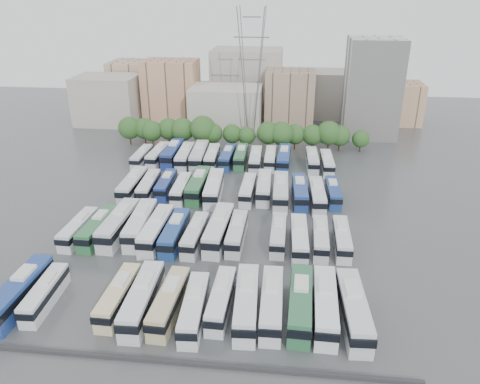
# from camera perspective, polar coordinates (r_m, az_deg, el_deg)

# --- Properties ---
(ground) EXTENTS (220.00, 220.00, 0.00)m
(ground) POSITION_cam_1_polar(r_m,az_deg,el_deg) (82.36, -3.27, -4.00)
(ground) COLOR #424447
(ground) RESTS_ON ground
(parapet) EXTENTS (56.00, 0.50, 0.50)m
(parapet) POSITION_cam_1_polar(r_m,az_deg,el_deg) (55.91, -9.16, -19.70)
(parapet) COLOR #2D2D30
(parapet) RESTS_ON ground
(tree_line) EXTENTS (64.22, 7.59, 8.41)m
(tree_line) POSITION_cam_1_polar(r_m,az_deg,el_deg) (119.61, -0.76, 7.34)
(tree_line) COLOR black
(tree_line) RESTS_ON ground
(city_buildings) EXTENTS (102.00, 35.00, 20.00)m
(city_buildings) POSITION_cam_1_polar(r_m,az_deg,el_deg) (148.13, -1.61, 12.01)
(city_buildings) COLOR #9E998E
(city_buildings) RESTS_ON ground
(apartment_tower) EXTENTS (14.00, 14.00, 26.00)m
(apartment_tower) POSITION_cam_1_polar(r_m,az_deg,el_deg) (133.82, 15.78, 12.09)
(apartment_tower) COLOR silver
(apartment_tower) RESTS_ON ground
(electricity_pylon) EXTENTS (9.00, 6.91, 33.83)m
(electricity_pylon) POSITION_cam_1_polar(r_m,az_deg,el_deg) (123.72, 1.39, 14.71)
(electricity_pylon) COLOR slate
(electricity_pylon) RESTS_ON ground
(bus_r0_s0) EXTENTS (3.09, 13.35, 4.18)m
(bus_r0_s0) POSITION_cam_1_polar(r_m,az_deg,el_deg) (68.38, -25.27, -10.95)
(bus_r0_s0) COLOR navy
(bus_r0_s0) RESTS_ON ground
(bus_r0_s1) EXTENTS (2.82, 10.88, 3.39)m
(bus_r0_s1) POSITION_cam_1_polar(r_m,az_deg,el_deg) (67.48, -22.70, -11.34)
(bus_r0_s1) COLOR silver
(bus_r0_s1) RESTS_ON ground
(bus_r0_s4) EXTENTS (2.72, 11.49, 3.59)m
(bus_r0_s4) POSITION_cam_1_polar(r_m,az_deg,el_deg) (63.88, -14.58, -12.13)
(bus_r0_s4) COLOR beige
(bus_r0_s4) RESTS_ON ground
(bus_r0_s5) EXTENTS (3.16, 13.10, 4.09)m
(bus_r0_s5) POSITION_cam_1_polar(r_m,az_deg,el_deg) (62.23, -11.81, -12.62)
(bus_r0_s5) COLOR silver
(bus_r0_s5) RESTS_ON ground
(bus_r0_s6) EXTENTS (3.08, 12.07, 3.76)m
(bus_r0_s6) POSITION_cam_1_polar(r_m,az_deg,el_deg) (61.46, -8.63, -13.06)
(bus_r0_s6) COLOR #C4B687
(bus_r0_s6) RESTS_ON ground
(bus_r0_s7) EXTENTS (3.14, 11.85, 3.68)m
(bus_r0_s7) POSITION_cam_1_polar(r_m,az_deg,el_deg) (60.13, -5.60, -13.87)
(bus_r0_s7) COLOR silver
(bus_r0_s7) RESTS_ON ground
(bus_r0_s8) EXTENTS (2.70, 11.36, 3.55)m
(bus_r0_s8) POSITION_cam_1_polar(r_m,az_deg,el_deg) (61.40, -2.31, -12.92)
(bus_r0_s8) COLOR silver
(bus_r0_s8) RESTS_ON ground
(bus_r0_s9) EXTENTS (3.44, 13.03, 4.05)m
(bus_r0_s9) POSITION_cam_1_polar(r_m,az_deg,el_deg) (60.44, 0.80, -13.29)
(bus_r0_s9) COLOR silver
(bus_r0_s9) RESTS_ON ground
(bus_r0_s10) EXTENTS (2.90, 12.51, 3.91)m
(bus_r0_s10) POSITION_cam_1_polar(r_m,az_deg,el_deg) (60.58, 3.88, -13.34)
(bus_r0_s10) COLOR silver
(bus_r0_s10) RESTS_ON ground
(bus_r0_s11) EXTENTS (3.25, 13.11, 4.09)m
(bus_r0_s11) POSITION_cam_1_polar(r_m,az_deg,el_deg) (60.76, 7.37, -13.27)
(bus_r0_s11) COLOR #2C6742
(bus_r0_s11) RESTS_ON ground
(bus_r0_s12) EXTENTS (3.15, 13.15, 4.11)m
(bus_r0_s12) POSITION_cam_1_polar(r_m,az_deg,el_deg) (60.91, 10.34, -13.38)
(bus_r0_s12) COLOR white
(bus_r0_s12) RESTS_ON ground
(bus_r0_s13) EXTENTS (3.55, 13.44, 4.18)m
(bus_r0_s13) POSITION_cam_1_polar(r_m,az_deg,el_deg) (60.89, 13.68, -13.70)
(bus_r0_s13) COLOR silver
(bus_r0_s13) RESTS_ON ground
(bus_r1_s0) EXTENTS (2.77, 11.22, 3.50)m
(bus_r1_s0) POSITION_cam_1_polar(r_m,az_deg,el_deg) (81.88, -19.08, -4.22)
(bus_r1_s0) COLOR silver
(bus_r1_s0) RESTS_ON ground
(bus_r1_s1) EXTENTS (3.01, 11.98, 3.73)m
(bus_r1_s1) POSITION_cam_1_polar(r_m,az_deg,el_deg) (80.90, -16.94, -4.17)
(bus_r1_s1) COLOR #2E6C3E
(bus_r1_s1) RESTS_ON ground
(bus_r1_s2) EXTENTS (3.32, 13.74, 4.29)m
(bus_r1_s2) POSITION_cam_1_polar(r_m,az_deg,el_deg) (80.54, -14.57, -3.79)
(bus_r1_s2) COLOR silver
(bus_r1_s2) RESTS_ON ground
(bus_r1_s3) EXTENTS (3.59, 13.49, 4.19)m
(bus_r1_s3) POSITION_cam_1_polar(r_m,az_deg,el_deg) (79.83, -12.04, -3.82)
(bus_r1_s3) COLOR silver
(bus_r1_s3) RESTS_ON ground
(bus_r1_s4) EXTENTS (3.05, 12.97, 4.05)m
(bus_r1_s4) POSITION_cam_1_polar(r_m,az_deg,el_deg) (77.69, -10.15, -4.53)
(bus_r1_s4) COLOR white
(bus_r1_s4) RESTS_ON ground
(bus_r1_s5) EXTENTS (2.70, 12.22, 3.83)m
(bus_r1_s5) POSITION_cam_1_polar(r_m,az_deg,el_deg) (76.60, -7.96, -4.90)
(bus_r1_s5) COLOR navy
(bus_r1_s5) RESTS_ON ground
(bus_r1_s6) EXTENTS (2.87, 11.36, 3.54)m
(bus_r1_s6) POSITION_cam_1_polar(r_m,az_deg,el_deg) (75.90, -5.49, -5.18)
(bus_r1_s6) COLOR silver
(bus_r1_s6) RESTS_ON ground
(bus_r1_s7) EXTENTS (3.52, 13.61, 4.24)m
(bus_r1_s7) POSITION_cam_1_polar(r_m,az_deg,el_deg) (76.56, -2.61, -4.53)
(bus_r1_s7) COLOR silver
(bus_r1_s7) RESTS_ON ground
(bus_r1_s8) EXTENTS (2.65, 11.48, 3.59)m
(bus_r1_s8) POSITION_cam_1_polar(r_m,az_deg,el_deg) (76.07, -0.40, -4.97)
(bus_r1_s8) COLOR silver
(bus_r1_s8) RESTS_ON ground
(bus_r1_s10) EXTENTS (2.46, 10.96, 3.43)m
(bus_r1_s10) POSITION_cam_1_polar(r_m,az_deg,el_deg) (76.01, 4.70, -5.15)
(bus_r1_s10) COLOR silver
(bus_r1_s10) RESTS_ON ground
(bus_r1_s11) EXTENTS (2.91, 11.90, 3.71)m
(bus_r1_s11) POSITION_cam_1_polar(r_m,az_deg,el_deg) (74.93, 7.23, -5.61)
(bus_r1_s11) COLOR silver
(bus_r1_s11) RESTS_ON ground
(bus_r1_s12) EXTENTS (2.58, 11.01, 3.44)m
(bus_r1_s12) POSITION_cam_1_polar(r_m,az_deg,el_deg) (75.88, 9.78, -5.50)
(bus_r1_s12) COLOR silver
(bus_r1_s12) RESTS_ON ground
(bus_r1_s13) EXTENTS (2.46, 11.06, 3.47)m
(bus_r1_s13) POSITION_cam_1_polar(r_m,az_deg,el_deg) (76.34, 12.31, -5.52)
(bus_r1_s13) COLOR silver
(bus_r1_s13) RESTS_ON ground
(bus_r2_s1) EXTENTS (2.92, 12.89, 4.04)m
(bus_r2_s1) POSITION_cam_1_polar(r_m,az_deg,el_deg) (95.82, -12.95, 0.88)
(bus_r2_s1) COLOR silver
(bus_r2_s1) RESTS_ON ground
(bus_r2_s2) EXTENTS (3.14, 11.77, 3.66)m
(bus_r2_s2) POSITION_cam_1_polar(r_m,az_deg,el_deg) (95.05, -11.07, 0.74)
(bus_r2_s2) COLOR silver
(bus_r2_s2) RESTS_ON ground
(bus_r2_s3) EXTENTS (2.67, 11.15, 3.48)m
(bus_r2_s3) POSITION_cam_1_polar(r_m,az_deg,el_deg) (95.31, -8.99, 0.91)
(bus_r2_s3) COLOR navy
(bus_r2_s3) RESTS_ON ground
(bus_r2_s4) EXTENTS (2.69, 11.18, 3.49)m
(bus_r2_s4) POSITION_cam_1_polar(r_m,az_deg,el_deg) (92.95, -7.18, 0.41)
(bus_r2_s4) COLOR white
(bus_r2_s4) RESTS_ON ground
(bus_r2_s5) EXTENTS (2.98, 13.34, 4.18)m
(bus_r2_s5) POSITION_cam_1_polar(r_m,az_deg,el_deg) (93.36, -5.11, 0.85)
(bus_r2_s5) COLOR #2C6739
(bus_r2_s5) RESTS_ON ground
(bus_r2_s6) EXTENTS (3.56, 13.34, 4.15)m
(bus_r2_s6) POSITION_cam_1_polar(r_m,az_deg,el_deg) (91.89, -3.20, 0.51)
(bus_r2_s6) COLOR white
(bus_r2_s6) RESTS_ON ground
(bus_r2_s8) EXTENTS (2.57, 11.20, 3.51)m
(bus_r2_s8) POSITION_cam_1_polar(r_m,az_deg,el_deg) (91.85, 0.96, 0.32)
(bus_r2_s8) COLOR silver
(bus_r2_s8) RESTS_ON ground
(bus_r2_s9) EXTENTS (2.96, 12.36, 3.86)m
(bus_r2_s9) POSITION_cam_1_polar(r_m,az_deg,el_deg) (92.64, 2.95, 0.62)
(bus_r2_s9) COLOR silver
(bus_r2_s9) RESTS_ON ground
(bus_r2_s10) EXTENTS (3.16, 13.22, 4.13)m
(bus_r2_s10) POSITION_cam_1_polar(r_m,az_deg,el_deg) (90.79, 4.98, 0.14)
(bus_r2_s10) COLOR silver
(bus_r2_s10) RESTS_ON ground
(bus_r2_s11) EXTENTS (3.30, 12.45, 3.87)m
(bus_r2_s11) POSITION_cam_1_polar(r_m,az_deg,el_deg) (91.24, 7.30, 0.07)
(bus_r2_s11) COLOR navy
(bus_r2_s11) RESTS_ON ground
(bus_r2_s12) EXTENTS (3.16, 12.17, 3.79)m
(bus_r2_s12) POSITION_cam_1_polar(r_m,az_deg,el_deg) (90.32, 9.39, -0.35)
(bus_r2_s12) COLOR silver
(bus_r2_s12) RESTS_ON ground
(bus_r2_s13) EXTENTS (2.78, 11.00, 3.43)m
(bus_r2_s13) POSITION_cam_1_polar(r_m,az_deg,el_deg) (92.53, 11.28, -0.01)
(bus_r2_s13) COLOR navy
(bus_r2_s13) RESTS_ON ground
(bus_r3_s0) EXTENTS (2.53, 10.95, 3.43)m
(bus_r3_s0) POSITION_cam_1_polar(r_m,az_deg,el_deg) (112.21, -11.87, 4.26)
(bus_r3_s0) COLOR silver
(bus_r3_s0) RESTS_ON ground
(bus_r3_s1) EXTENTS (3.16, 12.03, 3.74)m
(bus_r3_s1) POSITION_cam_1_polar(r_m,az_deg,el_deg) (112.05, -9.94, 4.47)
(bus_r3_s1) COLOR silver
(bus_r3_s1) RESTS_ON ground
(bus_r3_s2) EXTENTS (2.98, 13.40, 4.20)m
(bus_r3_s2) POSITION_cam_1_polar(r_m,az_deg,el_deg) (112.21, -8.20, 4.74)
(bus_r3_s2) COLOR navy
(bus_r3_s2) RESTS_ON ground
(bus_r3_s3) EXTENTS (3.27, 12.78, 3.98)m
(bus_r3_s3) POSITION_cam_1_polar(r_m,az_deg,el_deg) (109.90, -6.73, 4.35)
(bus_r3_s3) COLOR silver
(bus_r3_s3) RESTS_ON ground
(bus_r3_s4) EXTENTS (3.65, 13.80, 4.29)m
(bus_r3_s4) POSITION_cam_1_polar(r_m,az_deg,el_deg) (109.68, -4.99, 4.47)
(bus_r3_s4) COLOR silver
(bus_r3_s4) RESTS_ON ground
(bus_r3_s5) EXTENTS (3.04, 11.86, 3.69)m
(bus_r3_s5) POSITION_cam_1_polar(r_m,az_deg,el_deg) (109.38, -3.41, 4.30)
(bus_r3_s5) COLOR silver
(bus_r3_s5) RESTS_ON ground
(bus_r3_s6) EXTENTS (2.76, 11.68, 3.65)m
(bus_r3_s6) POSITION_cam_1_polar(r_m,az_deg,el_deg) (109.23, -1.55, 4.29)
(bus_r3_s6) COLOR navy
(bus_r3_s6) RESTS_ON ground
(bus_r3_s7) EXTENTS (2.68, 11.64, 3.64)m
(bus_r3_s7) POSITION_cam_1_polar(r_m,az_deg,el_deg) (109.69, 0.12, 4.38)
(bus_r3_s7) COLOR #2C6740
(bus_r3_s7) RESTS_ON ground
(bus_r3_s8) EXTENTS (2.84, 11.79, 3.68)m
(bus_r3_s8) POSITION_cam_1_polar(r_m,az_deg,el_deg) (107.79, 1.91, 4.02)
(bus_r3_s8) COLOR silver
(bus_r3_s8) RESTS_ON ground
(bus_r3_s9) EXTENTS (2.50, 11.09, 3.47)m
(bus_r3_s9) POSITION_cam_1_polar(r_m,az_deg,el_deg) (108.91, 3.71, 4.14)
(bus_r3_s9) COLOR white
(bus_r3_s9) RESTS_ON ground
(bus_r3_s10) EXTENTS (3.05, 12.69, 3.96)m
(bus_r3_s10) POSITION_cam_1_polar(r_m,az_deg,el_deg) (108.48, 5.36, 4.14)
(bus_r3_s10) COLOR navy
(bus_r3_s10) RESTS_ON ground
(bus_r3_s12) EXTENTS (2.90, 11.57, 3.61)m
(bus_r3_s12) POSITION_cam_1_polar(r_m,az_deg,el_deg) (108.60, 8.80, 3.88)
(bus_r3_s12) COLOR silver
(bus_r3_s12) RESTS_ON ground
(bus_r3_s13) EXTENTS (2.86, 11.38, 3.54)m
(bus_r3_s13) POSITION_cam_1_polar(r_m,az_deg,el_deg) (107.63, 10.56, 3.55)
(bus_r3_s13) COLOR silver
(bus_r3_s13) RESTS_ON ground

